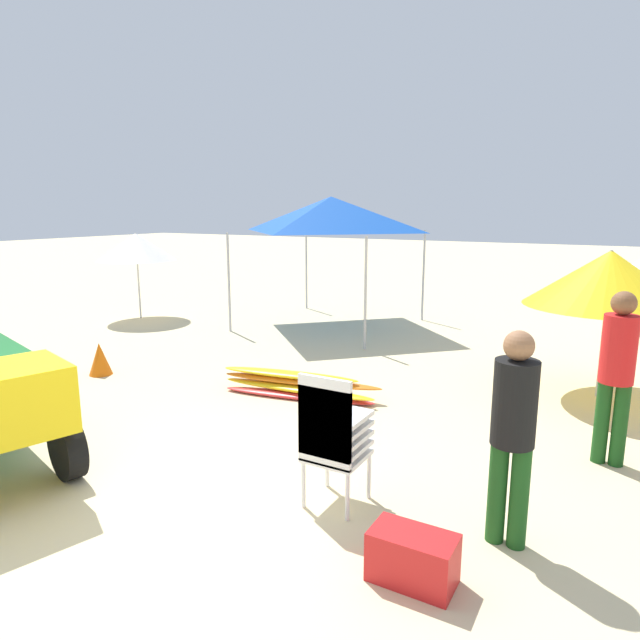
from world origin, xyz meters
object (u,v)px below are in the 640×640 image
object	(u,v)px
traffic_cone_near	(100,359)
cooler_box	(413,558)
popup_canopy	(331,214)
stacked_plastic_chairs	(332,431)
beach_umbrella_left	(609,278)
lifeguard_near_right	(617,366)
lifeguard_near_left	(513,425)
beach_umbrella_mid	(136,247)
surfboard_pile	(296,385)

from	to	relation	value
traffic_cone_near	cooler_box	bearing A→B (deg)	-20.53
popup_canopy	cooler_box	world-z (taller)	popup_canopy
stacked_plastic_chairs	beach_umbrella_left	distance (m)	4.78
lifeguard_near_right	traffic_cone_near	size ratio (longest dim) A/B	3.51
stacked_plastic_chairs	beach_umbrella_left	world-z (taller)	beach_umbrella_left
lifeguard_near_left	popup_canopy	bearing A→B (deg)	128.03
beach_umbrella_mid	cooler_box	bearing A→B (deg)	-32.89
traffic_cone_near	popup_canopy	bearing A→B (deg)	74.98
beach_umbrella_left	traffic_cone_near	world-z (taller)	beach_umbrella_left
lifeguard_near_left	cooler_box	distance (m)	1.19
popup_canopy	lifeguard_near_left	bearing A→B (deg)	-51.97
beach_umbrella_mid	traffic_cone_near	distance (m)	4.77
lifeguard_near_left	cooler_box	world-z (taller)	lifeguard_near_left
popup_canopy	cooler_box	distance (m)	8.80
popup_canopy	beach_umbrella_left	bearing A→B (deg)	-23.00
surfboard_pile	lifeguard_near_left	world-z (taller)	lifeguard_near_left
lifeguard_near_left	cooler_box	xyz separation A→B (m)	(-0.46, -0.77, -0.78)
beach_umbrella_left	traffic_cone_near	size ratio (longest dim) A/B	4.24
beach_umbrella_mid	popup_canopy	bearing A→B (deg)	19.32
lifeguard_near_left	beach_umbrella_mid	xyz separation A→B (m)	(-9.28, 4.93, 0.70)
surfboard_pile	beach_umbrella_mid	distance (m)	6.89
lifeguard_near_left	traffic_cone_near	distance (m)	6.56
lifeguard_near_left	beach_umbrella_left	distance (m)	4.20
lifeguard_near_right	lifeguard_near_left	bearing A→B (deg)	-107.75
lifeguard_near_left	beach_umbrella_left	xyz separation A→B (m)	(0.39, 4.12, 0.66)
stacked_plastic_chairs	traffic_cone_near	bearing A→B (deg)	161.67
lifeguard_near_right	traffic_cone_near	distance (m)	7.03
lifeguard_near_right	traffic_cone_near	world-z (taller)	lifeguard_near_right
lifeguard_near_right	traffic_cone_near	bearing A→B (deg)	-176.11
lifeguard_near_right	beach_umbrella_mid	bearing A→B (deg)	163.03
stacked_plastic_chairs	lifeguard_near_right	xyz separation A→B (m)	(2.02, 2.12, 0.32)
surfboard_pile	traffic_cone_near	xyz separation A→B (m)	(-3.17, -0.65, 0.09)
lifeguard_near_right	popup_canopy	xyz separation A→B (m)	(-5.63, 4.51, 1.39)
lifeguard_near_right	beach_umbrella_left	bearing A→B (deg)	95.73
cooler_box	lifeguard_near_right	bearing A→B (deg)	68.14
beach_umbrella_mid	cooler_box	xyz separation A→B (m)	(8.82, -5.70, -1.49)
traffic_cone_near	lifeguard_near_right	bearing A→B (deg)	3.89
lifeguard_near_right	cooler_box	distance (m)	3.01
lifeguard_near_left	popup_canopy	size ratio (longest dim) A/B	0.53
lifeguard_near_right	beach_umbrella_left	distance (m)	2.31
popup_canopy	beach_umbrella_left	xyz separation A→B (m)	(5.41, -2.30, -0.79)
cooler_box	surfboard_pile	bearing A→B (deg)	133.69
stacked_plastic_chairs	cooler_box	bearing A→B (deg)	-31.03
stacked_plastic_chairs	surfboard_pile	distance (m)	2.95
stacked_plastic_chairs	lifeguard_near_left	size ratio (longest dim) A/B	0.72
beach_umbrella_left	beach_umbrella_mid	bearing A→B (deg)	175.26
surfboard_pile	cooler_box	distance (m)	3.95
lifeguard_near_right	popup_canopy	size ratio (longest dim) A/B	0.56
traffic_cone_near	cooler_box	size ratio (longest dim) A/B	0.86
stacked_plastic_chairs	popup_canopy	xyz separation A→B (m)	(-3.62, 6.63, 1.71)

